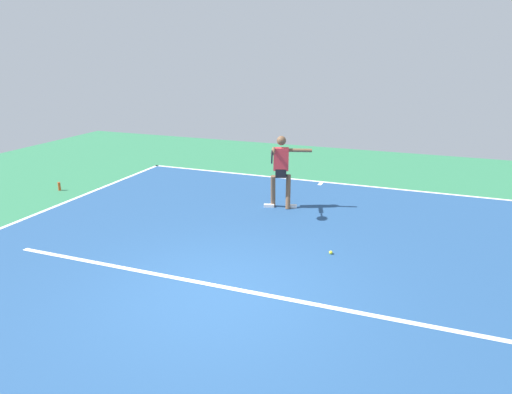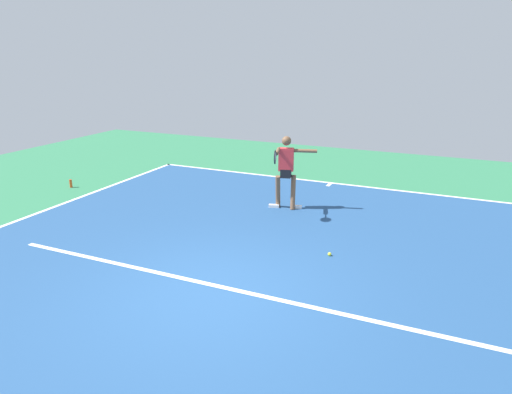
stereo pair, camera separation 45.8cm
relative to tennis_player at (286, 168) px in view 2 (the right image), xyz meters
The scene contains 8 objects.
ground_plane 4.33m from the tennis_player, 95.25° to the left, with size 23.34×23.34×0.00m, color #2D754C.
court_surface 4.33m from the tennis_player, 95.25° to the left, with size 10.89×13.66×0.00m, color navy.
court_line_baseline_near 2.78m from the tennis_player, 98.53° to the right, with size 10.89×0.10×0.01m, color white.
court_line_service 4.10m from the tennis_player, 95.56° to the left, with size 8.16×0.10×0.01m, color white.
court_line_centre_mark 2.59m from the tennis_player, 99.24° to the right, with size 0.10×0.30×0.01m, color white.
tennis_player is the anchor object (origin of this frame).
tennis_ball_near_player 2.87m from the tennis_player, 127.69° to the left, with size 0.07×0.07×0.07m, color yellow.
water_bottle 5.99m from the tennis_player, ahead, with size 0.07×0.07×0.22m, color #D84C1E.
Camera 2 is at (-3.21, 5.49, 3.52)m, focal length 32.77 mm.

